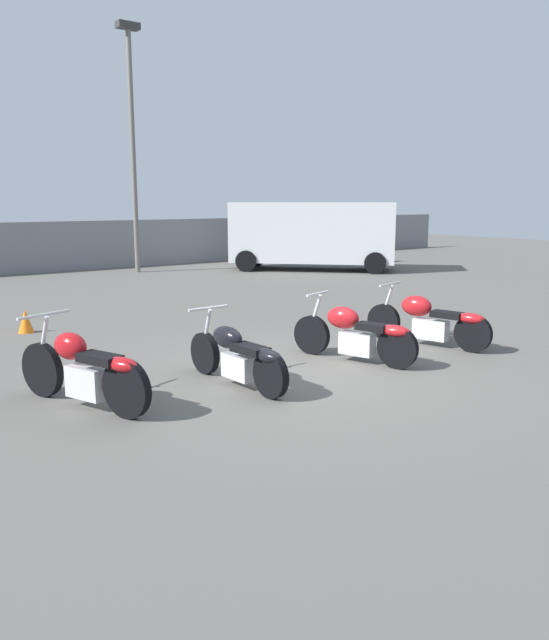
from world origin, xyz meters
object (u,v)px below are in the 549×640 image
Objects in this scene: motorcycle_slot_0 at (84,370)px; motorcycle_slot_3 at (429,320)px; motorcycle_slot_1 at (238,356)px; light_pole_left at (132,129)px; parked_van at (313,233)px; motorcycle_slot_2 at (355,334)px; traffic_cone_near at (26,321)px.

motorcycle_slot_0 is 0.93× the size of motorcycle_slot_3.
motorcycle_slot_0 is 1.00× the size of motorcycle_slot_1.
motorcycle_slot_3 is at bearing -93.29° from light_pole_left.
motorcycle_slot_0 is at bearing 166.57° from motorcycle_slot_1.
motorcycle_slot_1 is at bearing -177.95° from parked_van.
light_pole_left is 6.66m from parked_van.
parked_van is (5.01, -2.93, -3.27)m from light_pole_left.
motorcycle_slot_2 is 0.38× the size of parked_van.
motorcycle_slot_2 is 12.26m from parked_van.
motorcycle_slot_2 is 4.68× the size of traffic_cone_near.
light_pole_left reaches higher than motorcycle_slot_2.
motorcycle_slot_3 is at bearing -2.19° from motorcycle_slot_1.
light_pole_left is at bearing 105.83° from parked_van.
motorcycle_slot_2 is 5.93m from traffic_cone_near.
parked_van is (11.28, 9.40, 0.81)m from motorcycle_slot_0.
motorcycle_slot_2 is at bearing -56.54° from traffic_cone_near.
motorcycle_slot_0 reaches higher than motorcycle_slot_1.
motorcycle_slot_0 is 0.38× the size of parked_van.
motorcycle_slot_0 is at bearing 163.83° from motorcycle_slot_3.
light_pole_left reaches higher than motorcycle_slot_0.
parked_van is (7.41, 9.73, 0.83)m from motorcycle_slot_2.
light_pole_left is 10.50m from traffic_cone_near.
motorcycle_slot_0 is 3.89m from motorcycle_slot_2.
light_pole_left reaches higher than traffic_cone_near.
motorcycle_slot_3 is at bearing -15.25° from motorcycle_slot_2.
motorcycle_slot_2 is at bearing 168.22° from motorcycle_slot_3.
light_pole_left is 3.92× the size of motorcycle_slot_2.
motorcycle_slot_2 is at bearing -25.01° from motorcycle_slot_0.
motorcycle_slot_3 is 6.97m from traffic_cone_near.
traffic_cone_near is (-4.94, 4.91, -0.20)m from motorcycle_slot_3.
motorcycle_slot_2 is 0.92× the size of motorcycle_slot_3.
light_pole_left is at bearing 67.77° from motorcycle_slot_1.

